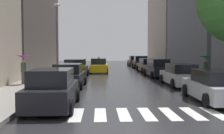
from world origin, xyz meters
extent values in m
cube|color=#262628|center=(0.00, 24.00, -0.02)|extent=(28.00, 72.00, 0.04)
cube|color=gray|center=(-6.50, 24.00, 0.07)|extent=(3.00, 72.00, 0.15)
cube|color=gray|center=(6.50, 24.00, 0.07)|extent=(3.00, 72.00, 0.15)
cube|color=silver|center=(-2.70, 3.23, 0.01)|extent=(0.45, 2.20, 0.01)
cube|color=silver|center=(-1.80, 3.23, 0.01)|extent=(0.45, 2.20, 0.01)
cube|color=silver|center=(-0.90, 3.23, 0.01)|extent=(0.45, 2.20, 0.01)
cube|color=silver|center=(0.00, 3.23, 0.01)|extent=(0.45, 2.20, 0.01)
cube|color=silver|center=(0.90, 3.23, 0.01)|extent=(0.45, 2.20, 0.01)
cube|color=silver|center=(1.80, 3.23, 0.01)|extent=(0.45, 2.20, 0.01)
cube|color=silver|center=(2.70, 3.23, 0.01)|extent=(0.45, 2.20, 0.01)
cube|color=#9E9384|center=(11.00, 39.58, 7.43)|extent=(6.00, 14.77, 14.85)
cube|color=black|center=(-3.83, 4.56, 0.59)|extent=(1.84, 4.39, 0.83)
cube|color=black|center=(-3.83, 4.34, 1.35)|extent=(1.61, 2.42, 0.68)
cylinder|color=black|center=(-4.72, 6.01, 0.32)|extent=(0.23, 0.64, 0.64)
cylinder|color=black|center=(-2.91, 6.00, 0.32)|extent=(0.23, 0.64, 0.64)
cylinder|color=black|center=(-4.74, 3.12, 0.32)|extent=(0.23, 0.64, 0.64)
cylinder|color=black|center=(-2.94, 3.11, 0.32)|extent=(0.23, 0.64, 0.64)
cube|color=black|center=(-3.90, 11.24, 0.57)|extent=(2.08, 4.28, 0.78)
cube|color=black|center=(-3.91, 11.03, 1.28)|extent=(1.77, 2.38, 0.64)
cylinder|color=black|center=(-4.79, 12.67, 0.32)|extent=(0.25, 0.65, 0.64)
cylinder|color=black|center=(-2.89, 12.59, 0.32)|extent=(0.25, 0.65, 0.64)
cylinder|color=black|center=(-4.91, 9.89, 0.32)|extent=(0.25, 0.65, 0.64)
cylinder|color=black|center=(-3.00, 9.81, 0.32)|extent=(0.25, 0.65, 0.64)
cube|color=black|center=(-3.99, 17.57, 0.60)|extent=(2.08, 4.66, 0.84)
cube|color=black|center=(-4.00, 17.34, 1.36)|extent=(1.76, 2.59, 0.69)
cylinder|color=black|center=(-4.86, 19.12, 0.32)|extent=(0.25, 0.65, 0.64)
cylinder|color=black|center=(-2.98, 19.04, 0.32)|extent=(0.25, 0.65, 0.64)
cylinder|color=black|center=(-5.00, 16.11, 0.32)|extent=(0.25, 0.65, 0.64)
cylinder|color=black|center=(-3.12, 16.02, 0.32)|extent=(0.25, 0.65, 0.64)
cube|color=#B2B7BF|center=(3.76, 5.71, 0.55)|extent=(2.04, 4.73, 0.75)
cube|color=black|center=(3.75, 5.47, 1.23)|extent=(1.75, 2.62, 0.61)
cylinder|color=black|center=(2.86, 7.28, 0.32)|extent=(0.24, 0.65, 0.64)
cylinder|color=black|center=(4.76, 7.22, 0.32)|extent=(0.24, 0.65, 0.64)
cylinder|color=black|center=(2.76, 4.19, 0.32)|extent=(0.24, 0.65, 0.64)
cube|color=#B2B7BF|center=(3.89, 11.74, 0.55)|extent=(1.80, 4.77, 0.76)
cube|color=black|center=(3.89, 11.50, 1.24)|extent=(1.58, 2.62, 0.62)
cylinder|color=black|center=(3.00, 13.32, 0.32)|extent=(0.22, 0.64, 0.64)
cylinder|color=black|center=(4.79, 13.31, 0.32)|extent=(0.22, 0.64, 0.64)
cylinder|color=black|center=(2.99, 10.17, 0.32)|extent=(0.22, 0.64, 0.64)
cylinder|color=black|center=(4.79, 10.17, 0.32)|extent=(0.22, 0.64, 0.64)
cube|color=black|center=(3.71, 18.17, 0.60)|extent=(1.98, 4.64, 0.84)
cube|color=black|center=(3.72, 17.94, 1.36)|extent=(1.67, 2.58, 0.69)
cylinder|color=black|center=(2.75, 19.63, 0.32)|extent=(0.25, 0.65, 0.64)
cylinder|color=black|center=(4.52, 19.71, 0.32)|extent=(0.25, 0.65, 0.64)
cylinder|color=black|center=(2.89, 16.62, 0.32)|extent=(0.25, 0.65, 0.64)
cylinder|color=black|center=(4.66, 16.71, 0.32)|extent=(0.25, 0.65, 0.64)
cube|color=brown|center=(3.88, 24.21, 0.56)|extent=(2.03, 4.79, 0.77)
cube|color=black|center=(3.89, 23.97, 1.26)|extent=(1.74, 2.65, 0.63)
cylinder|color=black|center=(2.89, 25.75, 0.32)|extent=(0.24, 0.65, 0.64)
cylinder|color=black|center=(4.78, 25.80, 0.32)|extent=(0.24, 0.65, 0.64)
cylinder|color=black|center=(2.98, 22.62, 0.32)|extent=(0.24, 0.65, 0.64)
cylinder|color=black|center=(4.87, 22.68, 0.32)|extent=(0.24, 0.65, 0.64)
cube|color=black|center=(3.97, 30.48, 0.62)|extent=(1.99, 4.25, 0.88)
cube|color=black|center=(3.97, 30.27, 1.41)|extent=(1.71, 2.36, 0.72)
cylinder|color=black|center=(3.09, 31.89, 0.32)|extent=(0.24, 0.65, 0.64)
cylinder|color=black|center=(4.94, 31.83, 0.32)|extent=(0.24, 0.65, 0.64)
cylinder|color=black|center=(3.00, 29.13, 0.32)|extent=(0.24, 0.65, 0.64)
cylinder|color=black|center=(4.85, 29.06, 0.32)|extent=(0.24, 0.65, 0.64)
cube|color=brown|center=(3.93, 36.42, 0.59)|extent=(1.85, 4.12, 0.82)
cube|color=black|center=(3.93, 36.21, 1.33)|extent=(1.62, 2.27, 0.67)
cylinder|color=black|center=(3.01, 37.77, 0.32)|extent=(0.22, 0.64, 0.64)
cylinder|color=black|center=(4.84, 37.78, 0.32)|extent=(0.22, 0.64, 0.64)
cylinder|color=black|center=(3.02, 35.06, 0.32)|extent=(0.22, 0.64, 0.64)
cylinder|color=black|center=(4.85, 35.07, 0.32)|extent=(0.22, 0.64, 0.64)
cube|color=yellow|center=(-1.90, 23.03, 0.57)|extent=(1.94, 4.36, 0.80)
cube|color=black|center=(-1.90, 22.81, 1.30)|extent=(1.68, 2.41, 0.65)
cube|color=#F2EDCC|center=(-1.90, 22.81, 1.72)|extent=(0.21, 0.36, 0.18)
cylinder|color=black|center=(-2.79, 24.47, 0.32)|extent=(0.23, 0.64, 0.64)
cylinder|color=black|center=(-0.94, 24.43, 0.32)|extent=(0.23, 0.64, 0.64)
cylinder|color=black|center=(-2.85, 21.62, 0.32)|extent=(0.23, 0.64, 0.64)
cylinder|color=black|center=(-1.00, 21.58, 0.32)|extent=(0.23, 0.64, 0.64)
cylinder|color=brown|center=(-7.13, 11.86, 0.56)|extent=(0.28, 0.28, 0.83)
cylinder|color=#38513D|center=(-7.13, 11.86, 1.30)|extent=(0.36, 0.36, 0.65)
sphere|color=tan|center=(-7.13, 11.86, 1.76)|extent=(0.26, 0.26, 0.26)
cone|color=#8C1E8C|center=(-7.13, 11.86, 2.05)|extent=(1.01, 1.01, 0.20)
cylinder|color=#333338|center=(-7.13, 11.86, 1.68)|extent=(0.02, 0.02, 0.75)
cylinder|color=#38513D|center=(6.66, 13.94, 0.54)|extent=(0.28, 0.28, 0.79)
cylinder|color=#38513D|center=(6.66, 13.94, 1.25)|extent=(0.36, 0.36, 0.62)
sphere|color=tan|center=(6.66, 13.94, 1.68)|extent=(0.25, 0.25, 0.25)
cone|color=#19723F|center=(6.66, 13.94, 1.97)|extent=(1.07, 1.07, 0.20)
cylinder|color=#333338|center=(6.66, 13.94, 1.61)|extent=(0.02, 0.02, 0.72)
cylinder|color=#595B60|center=(-5.55, 16.77, 3.23)|extent=(0.16, 0.16, 6.17)
ellipsoid|color=beige|center=(-5.55, 16.77, 6.47)|extent=(0.60, 0.28, 0.24)
camera|label=1|loc=(-1.83, -6.85, 2.44)|focal=42.58mm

